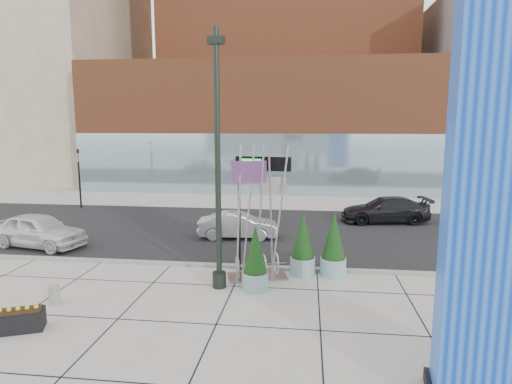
# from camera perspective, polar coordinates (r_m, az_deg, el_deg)

# --- Properties ---
(ground) EXTENTS (160.00, 160.00, 0.00)m
(ground) POSITION_cam_1_polar(r_m,az_deg,el_deg) (14.16, -8.54, -15.09)
(ground) COLOR #9E9991
(ground) RESTS_ON ground
(street_asphalt) EXTENTS (80.00, 12.00, 0.02)m
(street_asphalt) POSITION_cam_1_polar(r_m,az_deg,el_deg) (23.43, -2.03, -5.17)
(street_asphalt) COLOR black
(street_asphalt) RESTS_ON ground
(curb_edge) EXTENTS (80.00, 0.30, 0.12)m
(curb_edge) POSITION_cam_1_polar(r_m,az_deg,el_deg) (17.75, -5.08, -9.73)
(curb_edge) COLOR gray
(curb_edge) RESTS_ON ground
(tower_podium) EXTENTS (34.00, 10.00, 11.00)m
(tower_podium) POSITION_cam_1_polar(r_m,az_deg,el_deg) (39.51, 3.25, 8.66)
(tower_podium) COLOR brown
(tower_podium) RESTS_ON ground
(tower_glass_front) EXTENTS (34.00, 0.60, 5.00)m
(tower_glass_front) POSITION_cam_1_polar(r_m,az_deg,el_deg) (34.88, 2.69, 3.67)
(tower_glass_front) COLOR #8CA5B2
(tower_glass_front) RESTS_ON ground
(building_beige_left) EXTENTS (18.00, 20.00, 34.00)m
(building_beige_left) POSITION_cam_1_polar(r_m,az_deg,el_deg) (56.17, -26.68, 19.67)
(building_beige_left) COLOR gray
(building_beige_left) RESTS_ON ground
(lamp_post) EXTENTS (0.58, 0.49, 8.91)m
(lamp_post) POSITION_cam_1_polar(r_m,az_deg,el_deg) (14.77, -5.09, 0.77)
(lamp_post) COLOR black
(lamp_post) RESTS_ON ground
(public_art_sculpture) EXTENTS (2.44, 1.66, 5.05)m
(public_art_sculpture) POSITION_cam_1_polar(r_m,az_deg,el_deg) (16.16, 0.21, -6.91)
(public_art_sculpture) COLOR #AFB1B4
(public_art_sculpture) RESTS_ON ground
(concrete_bollard) EXTENTS (0.34, 0.34, 0.66)m
(concrete_bollard) POSITION_cam_1_polar(r_m,az_deg,el_deg) (15.59, -25.28, -12.27)
(concrete_bollard) COLOR gray
(concrete_bollard) RESTS_ON ground
(overhead_street_sign) EXTENTS (2.14, 0.45, 4.54)m
(overhead_street_sign) POSITION_cam_1_polar(r_m,az_deg,el_deg) (16.44, 0.38, 2.53)
(overhead_street_sign) COLOR black
(overhead_street_sign) RESTS_ON ground
(round_planter_east) EXTENTS (0.99, 0.99, 2.47)m
(round_planter_east) POSITION_cam_1_polar(r_m,az_deg,el_deg) (16.71, 10.32, -7.07)
(round_planter_east) COLOR #80AAAD
(round_planter_east) RESTS_ON ground
(round_planter_mid) EXTENTS (0.97, 0.97, 2.42)m
(round_planter_mid) POSITION_cam_1_polar(r_m,az_deg,el_deg) (16.68, 6.26, -7.08)
(round_planter_mid) COLOR #80AAAD
(round_planter_mid) RESTS_ON ground
(round_planter_west) EXTENTS (0.92, 0.92, 2.30)m
(round_planter_west) POSITION_cam_1_polar(r_m,az_deg,el_deg) (15.08, -0.10, -9.01)
(round_planter_west) COLOR #80AAAD
(round_planter_west) RESTS_ON ground
(box_planter_north) EXTENTS (1.44, 1.09, 0.71)m
(box_planter_north) POSITION_cam_1_polar(r_m,az_deg,el_deg) (14.22, -29.05, -14.63)
(box_planter_north) COLOR black
(box_planter_north) RESTS_ON ground
(car_white_west) EXTENTS (4.95, 2.84, 1.59)m
(car_white_west) POSITION_cam_1_polar(r_m,az_deg,el_deg) (22.69, -27.01, -4.61)
(car_white_west) COLOR silver
(car_white_west) RESTS_ON ground
(car_silver_mid) EXTENTS (4.14, 1.78, 1.32)m
(car_silver_mid) POSITION_cam_1_polar(r_m,az_deg,el_deg) (21.82, -2.41, -4.48)
(car_silver_mid) COLOR #A2A4AA
(car_silver_mid) RESTS_ON ground
(car_dark_east) EXTENTS (5.36, 2.75, 1.49)m
(car_dark_east) POSITION_cam_1_polar(r_m,az_deg,el_deg) (26.38, 16.82, -2.31)
(car_dark_east) COLOR black
(car_dark_east) RESTS_ON ground
(traffic_signal) EXTENTS (0.15, 0.18, 4.10)m
(traffic_signal) POSITION_cam_1_polar(r_m,az_deg,el_deg) (31.72, -22.51, 2.09)
(traffic_signal) COLOR black
(traffic_signal) RESTS_ON ground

